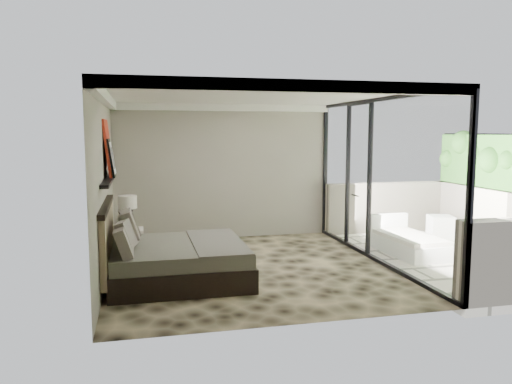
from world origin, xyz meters
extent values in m
plane|color=black|center=(0.00, 0.00, 0.00)|extent=(5.00, 5.00, 0.00)
cube|color=silver|center=(0.00, 0.00, 2.79)|extent=(4.50, 5.00, 0.02)
cube|color=gray|center=(0.00, 2.49, 1.40)|extent=(4.50, 0.02, 2.80)
cube|color=gray|center=(-2.24, 0.00, 1.40)|extent=(0.02, 5.00, 2.80)
cube|color=white|center=(2.25, 0.00, 1.40)|extent=(0.08, 5.00, 2.80)
cube|color=beige|center=(3.75, 0.00, -0.06)|extent=(3.00, 5.00, 0.12)
cube|color=black|center=(-2.18, 0.10, 1.50)|extent=(0.12, 2.20, 0.05)
cube|color=black|center=(-1.17, -0.40, 0.17)|extent=(2.00, 1.91, 0.34)
cube|color=#5A584B|center=(-1.17, -0.40, 0.45)|extent=(1.94, 1.85, 0.21)
cube|color=#504E46|center=(-0.59, -0.40, 0.56)|extent=(0.76, 1.89, 0.03)
cube|color=#876D56|center=(-2.20, -0.40, 0.67)|extent=(0.08, 2.01, 0.95)
cube|color=black|center=(-1.91, 1.15, 0.23)|extent=(0.55, 0.55, 0.46)
cone|color=black|center=(-1.94, 1.16, 0.60)|extent=(0.19, 0.19, 0.17)
cone|color=black|center=(-1.94, 1.16, 0.77)|extent=(0.19, 0.19, 0.17)
cylinder|color=white|center=(-1.94, 1.16, 1.01)|extent=(0.33, 0.33, 0.22)
cube|color=#A4100E|center=(-2.19, 0.48, 1.97)|extent=(0.13, 0.90, 0.90)
cube|color=black|center=(-2.14, 0.26, 1.82)|extent=(0.11, 0.50, 0.60)
cube|color=silver|center=(4.45, 1.40, 0.24)|extent=(0.58, 0.58, 0.48)
cube|color=white|center=(3.07, 0.30, 0.14)|extent=(0.86, 1.62, 0.28)
cube|color=white|center=(3.07, 0.30, 0.32)|extent=(0.82, 1.52, 0.08)
cube|color=white|center=(3.04, 1.04, 0.45)|extent=(0.80, 0.15, 0.35)
camera|label=1|loc=(-1.71, -7.81, 2.21)|focal=35.00mm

